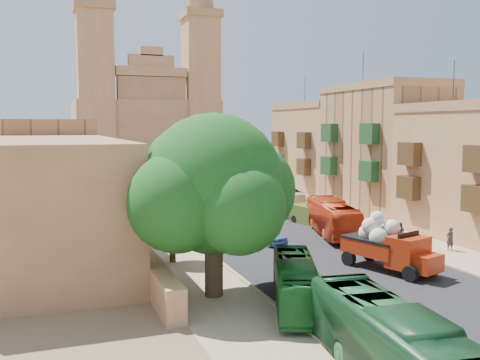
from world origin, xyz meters
TOP-DOWN VIEW (x-y plane):
  - ground at (0.00, 0.00)m, footprint 260.00×260.00m
  - road_surface at (0.00, 30.00)m, footprint 14.00×140.00m
  - sidewalk_east at (9.50, 30.00)m, footprint 5.00×140.00m
  - sidewalk_west at (-9.50, 30.00)m, footprint 5.00×140.00m
  - kerb_east at (7.00, 30.00)m, footprint 0.25×140.00m
  - kerb_west at (-7.00, 30.00)m, footprint 0.25×140.00m
  - townhouse_c at (15.95, 25.00)m, footprint 9.00×14.00m
  - townhouse_d at (15.95, 39.00)m, footprint 9.00×14.00m
  - west_wall at (-12.50, 20.00)m, footprint 1.00×40.00m
  - west_building_low at (-18.00, 18.00)m, footprint 10.00×28.00m
  - west_building_mid at (-18.00, 44.00)m, footprint 10.00×22.00m
  - church at (-0.00, 78.61)m, footprint 28.00×22.50m
  - ficus_tree at (-9.41, 4.01)m, footprint 10.04×9.24m
  - street_tree_a at (-10.00, 12.00)m, footprint 3.07×3.07m
  - street_tree_b at (-10.00, 24.00)m, footprint 3.54×3.54m
  - street_tree_c at (-10.00, 36.00)m, footprint 2.88×2.88m
  - street_tree_d at (-10.00, 48.00)m, footprint 3.45×3.45m
  - red_truck at (2.65, 5.09)m, footprint 4.21×6.84m
  - olive_pickup at (5.58, 21.61)m, footprint 2.67×4.46m
  - bus_green_south at (-6.50, -8.06)m, footprint 3.70×10.83m
  - bus_green_north at (-5.99, 1.00)m, footprint 5.13×8.88m
  - bus_red_east at (4.97, 16.47)m, footprint 5.33×10.91m
  - bus_cream_east at (6.50, 29.28)m, footprint 4.57×10.10m
  - car_blue_a at (-1.75, 15.21)m, footprint 2.70×4.47m
  - car_white_a at (-3.28, 34.00)m, footprint 2.09×3.55m
  - car_cream at (5.00, 26.11)m, footprint 3.64×5.14m
  - car_dkblue at (-2.55, 38.31)m, footprint 2.30×4.70m
  - car_white_b at (0.94, 38.57)m, footprint 2.77×3.81m
  - car_blue_b at (-3.06, 50.63)m, footprint 2.78×4.40m
  - pedestrian_a at (10.30, 8.22)m, footprint 0.67×0.47m
  - pedestrian_c at (8.40, 11.65)m, footprint 0.45×1.00m

SIDE VIEW (x-z plane):
  - ground at x=0.00m, z-range 0.00..0.00m
  - road_surface at x=0.00m, z-range 0.00..0.01m
  - sidewalk_east at x=9.50m, z-range 0.00..0.01m
  - sidewalk_west at x=-9.50m, z-range 0.00..0.01m
  - kerb_east at x=7.00m, z-range 0.00..0.12m
  - kerb_west at x=-7.00m, z-range 0.00..0.12m
  - car_white_a at x=-3.28m, z-range 0.00..1.10m
  - car_white_b at x=0.94m, z-range 0.00..1.21m
  - car_cream at x=5.00m, z-range 0.00..1.30m
  - car_dkblue at x=-2.55m, z-range 0.00..1.32m
  - car_blue_b at x=-3.06m, z-range 0.00..1.37m
  - car_blue_a at x=-1.75m, z-range 0.00..1.42m
  - pedestrian_c at x=8.40m, z-range 0.00..1.68m
  - olive_pickup at x=5.58m, z-range -0.02..1.70m
  - pedestrian_a at x=10.30m, z-range 0.00..1.77m
  - west_wall at x=-12.50m, z-range 0.00..1.80m
  - bus_green_north at x=-5.99m, z-range 0.00..2.43m
  - bus_cream_east at x=6.50m, z-range 0.00..2.74m
  - bus_green_south at x=-6.50m, z-range 0.00..2.96m
  - bus_red_east at x=4.97m, z-range 0.00..2.96m
  - red_truck at x=2.65m, z-range -0.23..3.55m
  - street_tree_c at x=-10.00m, z-range 0.74..5.17m
  - street_tree_a at x=-10.00m, z-range 0.79..5.51m
  - street_tree_d at x=-10.00m, z-range 0.90..6.20m
  - street_tree_b at x=-10.00m, z-range 0.93..6.37m
  - west_building_low at x=-18.00m, z-range 0.00..8.40m
  - west_building_mid at x=-18.00m, z-range 0.00..10.00m
  - ficus_tree at x=-9.41m, z-range 0.91..10.96m
  - townhouse_d at x=15.95m, z-range -1.79..14.11m
  - townhouse_c at x=15.95m, z-range -1.79..15.61m
  - church at x=0.00m, z-range -8.63..27.67m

